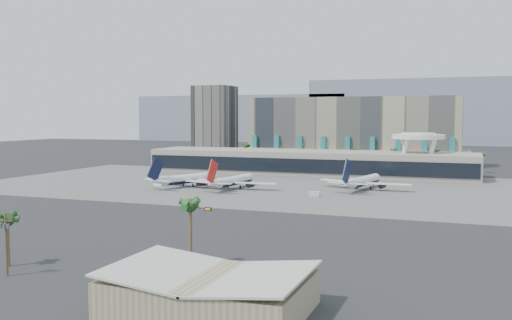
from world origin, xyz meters
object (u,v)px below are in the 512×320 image
(taxiway_sign, at_px, (208,209))
(service_vehicle_a, at_px, (159,184))
(airliner_left, at_px, (187,179))
(airliner_right, at_px, (363,181))
(utility_pole, at_px, (6,239))
(service_vehicle_b, at_px, (314,194))
(airliner_centre, at_px, (233,181))

(taxiway_sign, bearing_deg, service_vehicle_a, 125.49)
(airliner_left, bearing_deg, airliner_right, 34.33)
(service_vehicle_a, xyz_separation_m, taxiway_sign, (47.95, -51.44, -0.48))
(airliner_left, distance_m, taxiway_sign, 63.77)
(airliner_right, height_order, service_vehicle_a, airliner_right)
(utility_pole, height_order, service_vehicle_b, utility_pole)
(airliner_centre, distance_m, airliner_right, 53.53)
(utility_pole, relative_size, service_vehicle_b, 3.27)
(airliner_right, distance_m, service_vehicle_a, 87.08)
(airliner_right, bearing_deg, service_vehicle_b, -105.51)
(service_vehicle_b, height_order, taxiway_sign, service_vehicle_b)
(utility_pole, xyz_separation_m, service_vehicle_a, (-44.62, 132.45, -6.14))
(airliner_left, height_order, airliner_centre, airliner_left)
(taxiway_sign, bearing_deg, airliner_left, 116.02)
(airliner_left, distance_m, airliner_centre, 21.33)
(utility_pole, bearing_deg, taxiway_sign, 87.64)
(utility_pole, xyz_separation_m, taxiway_sign, (3.34, 81.01, -6.61))
(airliner_centre, distance_m, service_vehicle_a, 34.25)
(service_vehicle_b, bearing_deg, airliner_left, 159.23)
(airliner_centre, height_order, service_vehicle_a, airliner_centre)
(service_vehicle_b, bearing_deg, taxiway_sign, -129.79)
(service_vehicle_a, distance_m, service_vehicle_b, 72.04)
(airliner_right, bearing_deg, airliner_left, -155.64)
(utility_pole, xyz_separation_m, airliner_centre, (-10.51, 134.44, -3.73))
(service_vehicle_b, xyz_separation_m, taxiway_sign, (-23.60, -43.06, -0.41))
(airliner_centre, distance_m, taxiway_sign, 55.27)
(utility_pole, distance_m, airliner_centre, 134.90)
(utility_pole, bearing_deg, service_vehicle_a, 108.62)
(airliner_right, bearing_deg, utility_pole, -93.61)
(utility_pole, xyz_separation_m, airliner_right, (40.48, 150.75, -3.61))
(utility_pole, bearing_deg, airliner_right, 74.97)
(airliner_centre, bearing_deg, airliner_right, 24.34)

